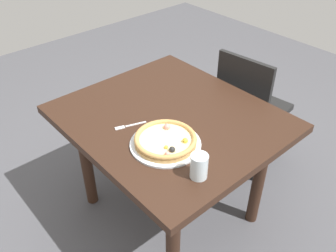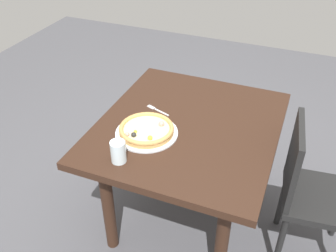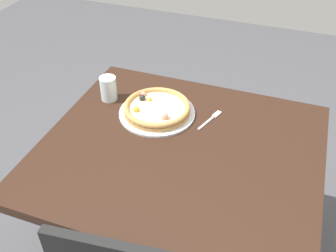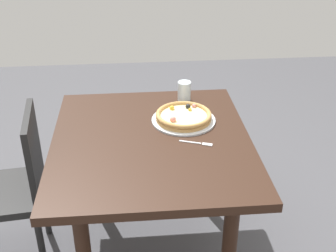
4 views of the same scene
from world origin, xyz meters
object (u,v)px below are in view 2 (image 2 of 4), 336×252
object	(u,v)px
plate	(147,133)
drinking_glass	(118,152)
pizza	(147,129)
fork	(156,110)
dining_table	(188,139)
chair_near	(310,190)

from	to	relation	value
plate	drinking_glass	size ratio (longest dim) A/B	2.97
pizza	fork	xyz separation A→B (m)	(0.24, 0.05, -0.03)
fork	drinking_glass	distance (m)	0.50
plate	drinking_glass	bearing A→B (deg)	172.36
dining_table	fork	bearing A→B (deg)	73.11
dining_table	drinking_glass	distance (m)	0.50
dining_table	pizza	distance (m)	0.28
plate	chair_near	bearing A→B (deg)	-79.65
plate	fork	distance (m)	0.24
chair_near	plate	xyz separation A→B (m)	(-0.16, 0.89, 0.25)
pizza	fork	bearing A→B (deg)	10.90
chair_near	drinking_glass	xyz separation A→B (m)	(-0.42, 0.92, 0.30)
dining_table	drinking_glass	world-z (taller)	drinking_glass
chair_near	fork	xyz separation A→B (m)	(0.08, 0.93, 0.25)
dining_table	drinking_glass	xyz separation A→B (m)	(-0.42, 0.22, 0.16)
dining_table	pizza	world-z (taller)	pizza
dining_table	pizza	xyz separation A→B (m)	(-0.17, 0.18, 0.13)
drinking_glass	plate	bearing A→B (deg)	-7.64
plate	pizza	xyz separation A→B (m)	(-0.00, -0.00, 0.03)
pizza	plate	bearing A→B (deg)	19.12
chair_near	drinking_glass	world-z (taller)	chair_near
dining_table	plate	xyz separation A→B (m)	(-0.17, 0.18, 0.11)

